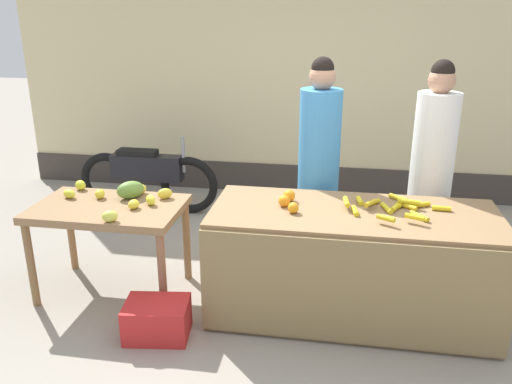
# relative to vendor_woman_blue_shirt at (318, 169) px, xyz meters

# --- Properties ---
(ground_plane) EXTENTS (24.00, 24.00, 0.00)m
(ground_plane) POSITION_rel_vendor_woman_blue_shirt_xyz_m (-0.18, -0.67, -0.92)
(ground_plane) COLOR gray
(market_wall_back) EXTENTS (7.22, 0.23, 2.94)m
(market_wall_back) POSITION_rel_vendor_woman_blue_shirt_xyz_m (-0.18, 2.05, 0.51)
(market_wall_back) COLOR beige
(market_wall_back) RESTS_ON ground
(fruit_stall_counter) EXTENTS (2.04, 0.86, 0.82)m
(fruit_stall_counter) POSITION_rel_vendor_woman_blue_shirt_xyz_m (0.30, -0.68, -0.51)
(fruit_stall_counter) COLOR olive
(fruit_stall_counter) RESTS_ON ground
(side_table_wooden) EXTENTS (1.14, 0.71, 0.75)m
(side_table_wooden) POSITION_rel_vendor_woman_blue_shirt_xyz_m (-1.58, -0.67, -0.27)
(side_table_wooden) COLOR olive
(side_table_wooden) RESTS_ON ground
(banana_bunch_pile) EXTENTS (0.76, 0.61, 0.07)m
(banana_bunch_pile) POSITION_rel_vendor_woman_blue_shirt_xyz_m (0.57, -0.59, -0.07)
(banana_bunch_pile) COLOR yellow
(banana_bunch_pile) RESTS_ON fruit_stall_counter
(orange_pile) EXTENTS (0.16, 0.31, 0.09)m
(orange_pile) POSITION_rel_vendor_woman_blue_shirt_xyz_m (-0.18, -0.64, -0.06)
(orange_pile) COLOR orange
(orange_pile) RESTS_ON fruit_stall_counter
(mango_papaya_pile) EXTENTS (0.90, 0.72, 0.14)m
(mango_papaya_pile) POSITION_rel_vendor_woman_blue_shirt_xyz_m (-1.49, -0.53, -0.12)
(mango_papaya_pile) COLOR #D5D34A
(mango_papaya_pile) RESTS_ON side_table_wooden
(vendor_woman_blue_shirt) EXTENTS (0.34, 0.34, 1.83)m
(vendor_woman_blue_shirt) POSITION_rel_vendor_woman_blue_shirt_xyz_m (0.00, 0.00, 0.00)
(vendor_woman_blue_shirt) COLOR #33333D
(vendor_woman_blue_shirt) RESTS_ON ground
(vendor_woman_white_shirt) EXTENTS (0.34, 0.34, 1.82)m
(vendor_woman_white_shirt) POSITION_rel_vendor_woman_blue_shirt_xyz_m (0.91, 0.05, -0.01)
(vendor_woman_white_shirt) COLOR #33333D
(vendor_woman_white_shirt) RESTS_ON ground
(parked_motorcycle) EXTENTS (1.60, 0.18, 0.88)m
(parked_motorcycle) POSITION_rel_vendor_woman_blue_shirt_xyz_m (-1.94, 1.09, -0.52)
(parked_motorcycle) COLOR black
(parked_motorcycle) RESTS_ON ground
(produce_crate) EXTENTS (0.48, 0.37, 0.26)m
(produce_crate) POSITION_rel_vendor_woman_blue_shirt_xyz_m (-1.03, -1.20, -0.79)
(produce_crate) COLOR red
(produce_crate) RESTS_ON ground
(produce_sack) EXTENTS (0.37, 0.31, 0.51)m
(produce_sack) POSITION_rel_vendor_woman_blue_shirt_xyz_m (-0.75, 0.19, -0.67)
(produce_sack) COLOR tan
(produce_sack) RESTS_ON ground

